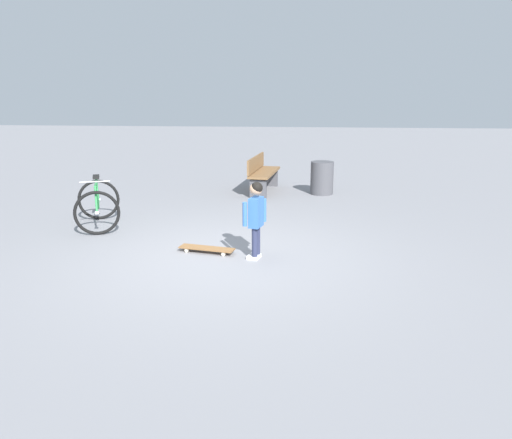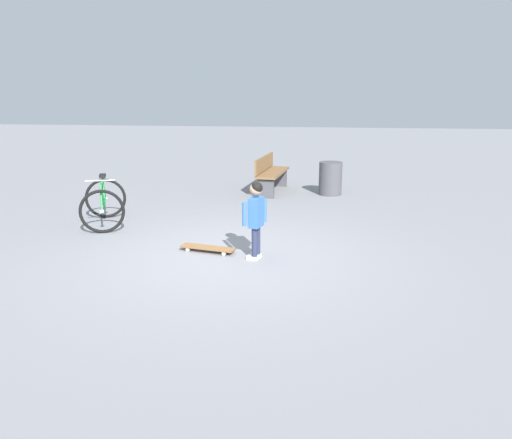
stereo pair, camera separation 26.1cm
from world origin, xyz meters
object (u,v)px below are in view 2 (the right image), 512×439
at_px(street_bench, 271,173).
at_px(trash_bin, 330,178).
at_px(skateboard, 208,248).
at_px(bicycle_mid, 104,203).
at_px(child_person, 256,212).

xyz_separation_m(street_bench, trash_bin, (0.13, 1.32, -0.07)).
bearing_deg(skateboard, street_bench, 174.46).
bearing_deg(street_bench, bicycle_mid, -37.77).
relative_size(child_person, trash_bin, 1.48).
bearing_deg(trash_bin, child_person, -13.09).
xyz_separation_m(child_person, skateboard, (-0.19, -0.71, -0.60)).
distance_m(skateboard, street_bench, 4.44).
height_order(skateboard, bicycle_mid, bicycle_mid).
height_order(street_bench, trash_bin, street_bench).
xyz_separation_m(child_person, street_bench, (-4.59, -0.29, -0.23)).
relative_size(skateboard, street_bench, 0.50).
distance_m(bicycle_mid, street_bench, 4.06).
relative_size(child_person, bicycle_mid, 0.85).
xyz_separation_m(child_person, bicycle_mid, (-1.39, -2.77, -0.28)).
height_order(bicycle_mid, trash_bin, bicycle_mid).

